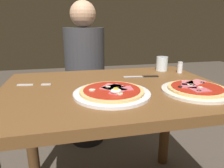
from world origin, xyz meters
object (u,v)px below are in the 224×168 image
salt_shaker (180,67)px  diner_person (85,80)px  water_glass_near (162,65)px  fork (31,85)px  pizza_across_left (196,90)px  pizza_foreground (112,92)px  dining_table (113,112)px  knife (144,76)px

salt_shaker → diner_person: 0.79m
water_glass_near → diner_person: bearing=132.1°
fork → salt_shaker: 0.83m
salt_shaker → diner_person: diner_person is taller
pizza_across_left → salt_shaker: size_ratio=4.39×
pizza_foreground → salt_shaker: size_ratio=4.75×
pizza_foreground → fork: pizza_foreground is taller
pizza_foreground → fork: (-0.35, 0.22, -0.01)m
dining_table → knife: size_ratio=5.28×
dining_table → fork: fork is taller
knife → pizza_foreground: bearing=-132.9°
water_glass_near → diner_person: diner_person is taller
pizza_across_left → diner_person: bearing=113.4°
pizza_across_left → water_glass_near: bearing=84.1°
fork → knife: size_ratio=0.81×
pizza_across_left → water_glass_near: size_ratio=3.37×
pizza_across_left → diner_person: (-0.40, 0.91, -0.17)m
pizza_foreground → diner_person: (-0.03, 0.87, -0.18)m
pizza_foreground → pizza_across_left: bearing=-6.8°
diner_person → fork: bearing=64.2°
water_glass_near → knife: 0.22m
dining_table → fork: size_ratio=6.54×
knife → salt_shaker: 0.25m
dining_table → knife: bearing=34.4°
pizza_across_left → diner_person: 1.01m
pizza_across_left → fork: (-0.71, 0.26, -0.01)m
salt_shaker → water_glass_near: bearing=132.0°
pizza_foreground → knife: pizza_foreground is taller
fork → water_glass_near: bearing=12.2°
pizza_across_left → diner_person: size_ratio=0.25×
pizza_across_left → knife: bearing=113.0°
knife → salt_shaker: bearing=10.5°
water_glass_near → knife: bearing=-142.4°
pizza_across_left → water_glass_near: water_glass_near is taller
pizza_foreground → water_glass_near: size_ratio=3.65×
knife → salt_shaker: salt_shaker is taller
dining_table → pizza_across_left: pizza_across_left is taller
dining_table → diner_person: size_ratio=0.88×
fork → salt_shaker: bearing=5.3°
water_glass_near → salt_shaker: size_ratio=1.30×
pizza_foreground → water_glass_near: (0.41, 0.38, 0.03)m
pizza_across_left → fork: size_ratio=1.86×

